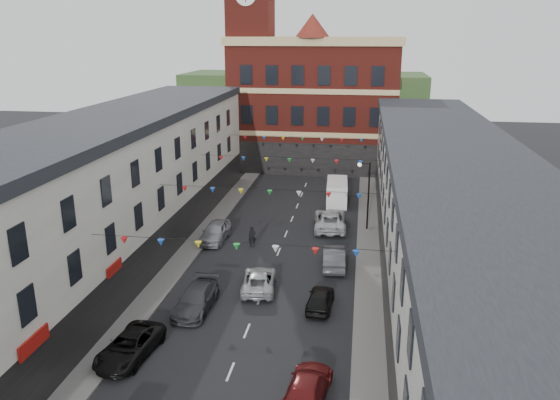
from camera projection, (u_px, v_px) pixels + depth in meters
The scene contains 19 objects.
ground at pixel (260, 299), 34.99m from camera, with size 160.00×160.00×0.00m, color black.
pavement_left at pixel (168, 278), 37.85m from camera, with size 1.80×64.00×0.15m, color #605E5B.
pavement_right at pixel (368, 291), 35.86m from camera, with size 1.80×64.00×0.15m, color #605E5B.
terrace_left at pixel (87, 206), 36.07m from camera, with size 8.40×56.00×10.70m.
terrace_right at pixel (454, 232), 32.83m from camera, with size 8.40×56.00×9.70m.
civic_building at pixel (315, 102), 68.51m from camera, with size 20.60×13.30×18.50m.
clock_tower at pixel (251, 46), 64.82m from camera, with size 5.60×5.60×30.00m.
distant_hill at pixel (304, 103), 92.74m from camera, with size 40.00×14.00×10.00m, color #2B5025.
street_lamp at pixel (366, 187), 46.15m from camera, with size 1.10×0.36×6.00m.
car_left_c at pixel (130, 346), 28.50m from camera, with size 2.16×4.68×1.30m, color black.
car_left_d at pixel (196, 299), 33.46m from camera, with size 1.98×4.88×1.42m, color #373A3E.
car_left_e at pixel (215, 232), 44.62m from camera, with size 1.86×4.62×1.57m, color #94959C.
car_right_c at pixel (308, 387), 25.21m from camera, with size 1.82×4.48×1.30m, color maroon.
car_right_d at pixel (320, 299), 33.64m from camera, with size 1.51×3.76×1.28m, color black.
car_right_e at pixel (334, 257), 39.66m from camera, with size 1.57×4.50×1.48m, color #4B4C53.
car_right_f at pixel (330, 220), 47.46m from camera, with size 2.66×5.76×1.60m, color silver.
moving_car at pixel (259, 280), 36.16m from camera, with size 2.12×4.60×1.28m, color #B4B8BC.
white_van at pixel (337, 192), 54.49m from camera, with size 1.99×5.16×2.28m, color white.
pedestrian at pixel (252, 236), 43.38m from camera, with size 0.62×0.41×1.70m, color black.
Camera 1 is at (6.03, -31.07, 16.26)m, focal length 35.00 mm.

